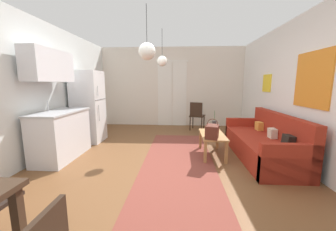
% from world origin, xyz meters
% --- Properties ---
extents(ground_plane, '(5.31, 7.48, 0.10)m').
position_xyz_m(ground_plane, '(0.00, 0.00, -0.05)').
color(ground_plane, brown).
extents(wall_back, '(4.91, 0.13, 2.62)m').
position_xyz_m(wall_back, '(0.00, 3.49, 1.30)').
color(wall_back, silver).
rests_on(wall_back, ground_plane).
extents(wall_right, '(0.12, 7.08, 2.62)m').
position_xyz_m(wall_right, '(2.40, 0.00, 1.31)').
color(wall_right, white).
rests_on(wall_right, ground_plane).
extents(wall_left, '(0.12, 7.08, 2.62)m').
position_xyz_m(wall_left, '(-2.40, 0.00, 1.31)').
color(wall_left, silver).
rests_on(wall_left, ground_plane).
extents(area_rug, '(1.27, 3.65, 0.01)m').
position_xyz_m(area_rug, '(0.25, 0.20, 0.01)').
color(area_rug, brown).
rests_on(area_rug, ground_plane).
extents(couch, '(0.84, 2.16, 0.86)m').
position_xyz_m(couch, '(1.92, 0.51, 0.27)').
color(couch, maroon).
rests_on(couch, ground_plane).
extents(coffee_table, '(0.45, 0.92, 0.44)m').
position_xyz_m(coffee_table, '(0.92, 0.58, 0.38)').
color(coffee_table, '#A87542').
rests_on(coffee_table, ground_plane).
extents(bamboo_vase, '(0.09, 0.09, 0.43)m').
position_xyz_m(bamboo_vase, '(1.00, 0.85, 0.55)').
color(bamboo_vase, '#2D2D33').
rests_on(bamboo_vase, coffee_table).
extents(handbag, '(0.30, 0.36, 0.36)m').
position_xyz_m(handbag, '(0.87, 0.28, 0.56)').
color(handbag, '#512319').
rests_on(handbag, coffee_table).
extents(refrigerator, '(0.65, 0.66, 1.73)m').
position_xyz_m(refrigerator, '(-1.97, 1.41, 0.86)').
color(refrigerator, white).
rests_on(refrigerator, ground_plane).
extents(kitchen_counter, '(0.58, 1.24, 2.04)m').
position_xyz_m(kitchen_counter, '(-2.02, 0.27, 0.78)').
color(kitchen_counter, silver).
rests_on(kitchen_counter, ground_plane).
extents(accent_chair, '(0.52, 0.51, 0.87)m').
position_xyz_m(accent_chair, '(0.80, 2.75, 0.49)').
color(accent_chair, black).
rests_on(accent_chair, ground_plane).
extents(pendant_lamp_near, '(0.27, 0.27, 0.83)m').
position_xyz_m(pendant_lamp_near, '(-0.25, -0.09, 1.93)').
color(pendant_lamp_near, black).
extents(pendant_lamp_far, '(0.23, 0.23, 0.81)m').
position_xyz_m(pendant_lamp_far, '(-0.13, 1.27, 1.93)').
color(pendant_lamp_far, black).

